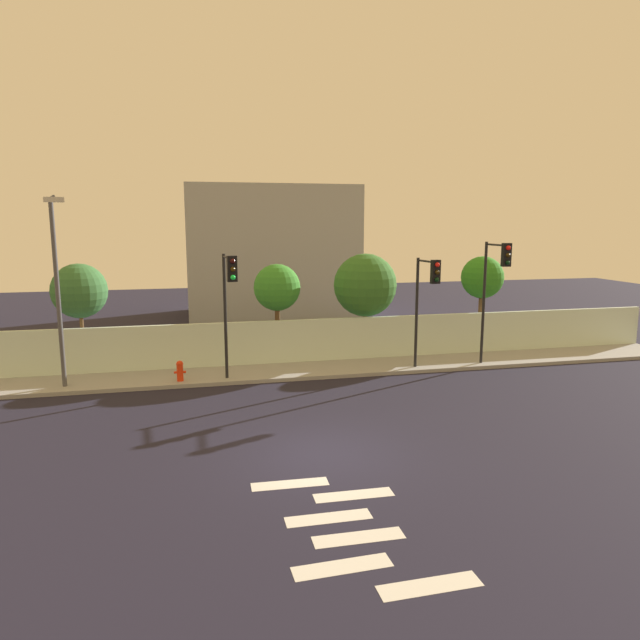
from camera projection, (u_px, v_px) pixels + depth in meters
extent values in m
plane|color=black|center=(324.00, 454.00, 15.06)|extent=(80.00, 80.00, 0.00)
cube|color=gray|center=(276.00, 372.00, 22.92)|extent=(36.00, 2.40, 0.15)
cube|color=silver|center=(271.00, 342.00, 24.00)|extent=(36.00, 0.18, 1.80)
cube|color=silver|center=(430.00, 586.00, 9.59)|extent=(1.81, 0.47, 0.01)
cube|color=silver|center=(342.00, 567.00, 10.12)|extent=(1.81, 0.50, 0.01)
cube|color=silver|center=(358.00, 537.00, 11.06)|extent=(1.81, 0.46, 0.01)
cube|color=silver|center=(328.00, 518.00, 11.79)|extent=(1.80, 0.46, 0.01)
cube|color=silver|center=(354.00, 495.00, 12.78)|extent=(1.81, 0.48, 0.01)
cube|color=silver|center=(290.00, 484.00, 13.31)|extent=(1.81, 0.50, 0.01)
cylinder|color=black|center=(417.00, 313.00, 23.16)|extent=(0.12, 0.12, 4.47)
cylinder|color=black|center=(427.00, 261.00, 22.15)|extent=(0.21, 1.39, 0.08)
cube|color=black|center=(435.00, 272.00, 21.56)|extent=(0.36, 0.23, 0.90)
sphere|color=red|center=(437.00, 265.00, 21.40)|extent=(0.18, 0.18, 0.18)
sphere|color=#33260A|center=(437.00, 272.00, 21.45)|extent=(0.18, 0.18, 0.18)
sphere|color=black|center=(437.00, 280.00, 21.49)|extent=(0.18, 0.18, 0.18)
cylinder|color=black|center=(225.00, 317.00, 21.44)|extent=(0.12, 0.12, 4.72)
cylinder|color=black|center=(228.00, 257.00, 20.41)|extent=(0.27, 1.41, 0.08)
cube|color=black|center=(232.00, 269.00, 19.82)|extent=(0.36, 0.24, 0.90)
sphere|color=black|center=(233.00, 261.00, 19.66)|extent=(0.18, 0.18, 0.18)
sphere|color=#33260A|center=(233.00, 269.00, 19.71)|extent=(0.18, 0.18, 0.18)
sphere|color=#19F24C|center=(233.00, 277.00, 19.76)|extent=(0.18, 0.18, 0.18)
cylinder|color=black|center=(484.00, 303.00, 23.77)|extent=(0.12, 0.12, 5.08)
cylinder|color=black|center=(496.00, 245.00, 22.61)|extent=(0.08, 1.55, 0.08)
cube|color=black|center=(506.00, 255.00, 21.93)|extent=(0.34, 0.20, 0.90)
sphere|color=red|center=(508.00, 248.00, 21.77)|extent=(0.18, 0.18, 0.18)
sphere|color=#33260A|center=(508.00, 255.00, 21.82)|extent=(0.18, 0.18, 0.18)
sphere|color=black|center=(508.00, 263.00, 21.86)|extent=(0.18, 0.18, 0.18)
cylinder|color=#4C4C51|center=(58.00, 294.00, 20.18)|extent=(0.16, 0.16, 6.72)
cylinder|color=#4C4C51|center=(52.00, 197.00, 18.84)|extent=(0.55, 1.75, 0.10)
cube|color=beige|center=(54.00, 200.00, 18.08)|extent=(0.64, 0.39, 0.16)
cylinder|color=red|center=(180.00, 373.00, 21.36)|extent=(0.24, 0.24, 0.61)
sphere|color=red|center=(180.00, 364.00, 21.30)|extent=(0.26, 0.26, 0.26)
cylinder|color=red|center=(175.00, 372.00, 21.32)|extent=(0.10, 0.09, 0.09)
cylinder|color=red|center=(185.00, 372.00, 21.39)|extent=(0.10, 0.09, 0.09)
cylinder|color=brown|center=(83.00, 339.00, 23.20)|extent=(0.15, 0.15, 2.70)
sphere|color=#356C35|center=(79.00, 291.00, 22.86)|extent=(2.19, 2.19, 2.19)
cylinder|color=brown|center=(278.00, 331.00, 24.97)|extent=(0.23, 0.23, 2.68)
sphere|color=#368A2B|center=(277.00, 287.00, 24.65)|extent=(2.02, 2.02, 2.02)
cylinder|color=brown|center=(365.00, 329.00, 25.87)|extent=(0.19, 0.19, 2.46)
sphere|color=#336B27|center=(365.00, 285.00, 25.53)|extent=(2.82, 2.82, 2.82)
cylinder|color=brown|center=(480.00, 319.00, 27.10)|extent=(0.23, 0.23, 2.92)
sphere|color=#308320|center=(482.00, 277.00, 26.76)|extent=(1.97, 1.97, 1.97)
cube|color=#A2A2A2|center=(271.00, 251.00, 37.37)|extent=(10.79, 6.00, 8.30)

